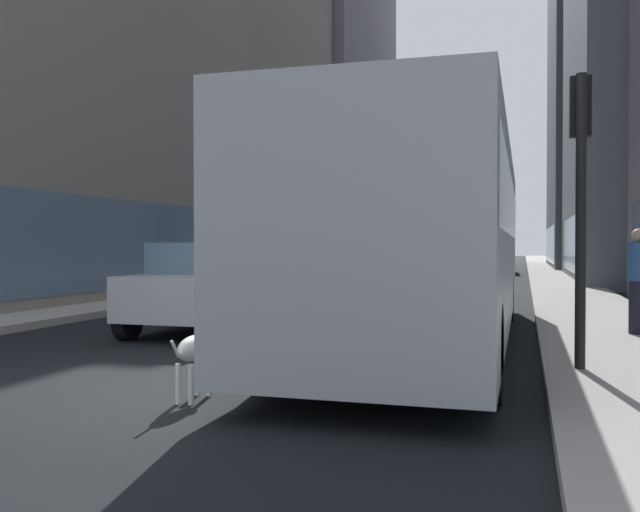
{
  "coord_description": "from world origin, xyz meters",
  "views": [
    {
      "loc": [
        4.27,
        -6.53,
        1.58
      ],
      "look_at": [
        1.12,
        4.11,
        1.4
      ],
      "focal_mm": 38.71,
      "sensor_mm": 36.0,
      "label": 1
    }
  ],
  "objects_px": {
    "car_white_van": "(419,259)",
    "box_truck": "(434,244)",
    "car_yellow_taxi": "(496,258)",
    "dalmatian_dog": "(197,349)",
    "pedestrian_with_handbag": "(639,280)",
    "car_silver_sedan": "(218,285)",
    "transit_bus": "(429,233)",
    "car_black_suv": "(424,255)",
    "traffic_light_near": "(580,171)"
  },
  "relations": [
    {
      "from": "car_black_suv",
      "to": "traffic_light_near",
      "type": "xyz_separation_m",
      "value": [
        7.7,
        -42.24,
        1.62
      ]
    },
    {
      "from": "transit_bus",
      "to": "traffic_light_near",
      "type": "bearing_deg",
      "value": -51.32
    },
    {
      "from": "car_black_suv",
      "to": "traffic_light_near",
      "type": "bearing_deg",
      "value": -79.67
    },
    {
      "from": "car_silver_sedan",
      "to": "car_white_van",
      "type": "bearing_deg",
      "value": 90.0
    },
    {
      "from": "transit_bus",
      "to": "car_yellow_taxi",
      "type": "relative_size",
      "value": 2.5
    },
    {
      "from": "transit_bus",
      "to": "car_black_suv",
      "type": "height_order",
      "value": "transit_bus"
    },
    {
      "from": "car_silver_sedan",
      "to": "car_yellow_taxi",
      "type": "relative_size",
      "value": 0.97
    },
    {
      "from": "car_black_suv",
      "to": "box_truck",
      "type": "bearing_deg",
      "value": -76.47
    },
    {
      "from": "car_black_suv",
      "to": "transit_bus",
      "type": "bearing_deg",
      "value": -81.95
    },
    {
      "from": "transit_bus",
      "to": "box_truck",
      "type": "bearing_deg",
      "value": 96.92
    },
    {
      "from": "traffic_light_near",
      "to": "car_silver_sedan",
      "type": "bearing_deg",
      "value": 152.24
    },
    {
      "from": "car_silver_sedan",
      "to": "traffic_light_near",
      "type": "distance_m",
      "value": 7.08
    },
    {
      "from": "box_truck",
      "to": "dalmatian_dog",
      "type": "xyz_separation_m",
      "value": [
        2.26,
        -37.74,
        -1.15
      ]
    },
    {
      "from": "car_yellow_taxi",
      "to": "car_white_van",
      "type": "bearing_deg",
      "value": -152.61
    },
    {
      "from": "dalmatian_dog",
      "to": "car_white_van",
      "type": "bearing_deg",
      "value": 94.17
    },
    {
      "from": "transit_bus",
      "to": "car_yellow_taxi",
      "type": "xyz_separation_m",
      "value": [
        0.0,
        28.35,
        -0.95
      ]
    },
    {
      "from": "car_black_suv",
      "to": "dalmatian_dog",
      "type": "xyz_separation_m",
      "value": [
        3.86,
        -44.39,
        -0.31
      ]
    },
    {
      "from": "box_truck",
      "to": "dalmatian_dog",
      "type": "height_order",
      "value": "box_truck"
    },
    {
      "from": "car_silver_sedan",
      "to": "box_truck",
      "type": "distance_m",
      "value": 32.39
    },
    {
      "from": "car_white_van",
      "to": "car_black_suv",
      "type": "height_order",
      "value": "same"
    },
    {
      "from": "car_yellow_taxi",
      "to": "box_truck",
      "type": "height_order",
      "value": "box_truck"
    },
    {
      "from": "box_truck",
      "to": "pedestrian_with_handbag",
      "type": "xyz_separation_m",
      "value": [
        7.24,
        -32.13,
        -0.65
      ]
    },
    {
      "from": "car_yellow_taxi",
      "to": "car_white_van",
      "type": "xyz_separation_m",
      "value": [
        -4.0,
        -2.07,
        -0.0
      ]
    },
    {
      "from": "car_silver_sedan",
      "to": "car_black_suv",
      "type": "xyz_separation_m",
      "value": [
        -1.6,
        39.03,
        -0.0
      ]
    },
    {
      "from": "car_silver_sedan",
      "to": "car_black_suv",
      "type": "distance_m",
      "value": 39.06
    },
    {
      "from": "car_black_suv",
      "to": "dalmatian_dog",
      "type": "relative_size",
      "value": 4.37
    },
    {
      "from": "car_black_suv",
      "to": "box_truck",
      "type": "xyz_separation_m",
      "value": [
        1.6,
        -6.65,
        0.85
      ]
    },
    {
      "from": "transit_bus",
      "to": "car_black_suv",
      "type": "relative_size",
      "value": 2.74
    },
    {
      "from": "transit_bus",
      "to": "dalmatian_dog",
      "type": "bearing_deg",
      "value": -110.01
    },
    {
      "from": "transit_bus",
      "to": "pedestrian_with_handbag",
      "type": "relative_size",
      "value": 6.82
    },
    {
      "from": "dalmatian_dog",
      "to": "car_yellow_taxi",
      "type": "bearing_deg",
      "value": 87.0
    },
    {
      "from": "dalmatian_dog",
      "to": "car_silver_sedan",
      "type": "bearing_deg",
      "value": 112.87
    },
    {
      "from": "pedestrian_with_handbag",
      "to": "car_silver_sedan",
      "type": "bearing_deg",
      "value": -177.96
    },
    {
      "from": "dalmatian_dog",
      "to": "pedestrian_with_handbag",
      "type": "xyz_separation_m",
      "value": [
        4.98,
        5.62,
        0.5
      ]
    },
    {
      "from": "car_yellow_taxi",
      "to": "pedestrian_with_handbag",
      "type": "relative_size",
      "value": 2.73
    },
    {
      "from": "box_truck",
      "to": "traffic_light_near",
      "type": "distance_m",
      "value": 36.12
    },
    {
      "from": "transit_bus",
      "to": "traffic_light_near",
      "type": "relative_size",
      "value": 3.39
    },
    {
      "from": "car_yellow_taxi",
      "to": "traffic_light_near",
      "type": "relative_size",
      "value": 1.36
    },
    {
      "from": "car_silver_sedan",
      "to": "transit_bus",
      "type": "bearing_deg",
      "value": -8.34
    },
    {
      "from": "transit_bus",
      "to": "dalmatian_dog",
      "type": "xyz_separation_m",
      "value": [
        -1.74,
        -4.77,
        -1.26
      ]
    },
    {
      "from": "pedestrian_with_handbag",
      "to": "transit_bus",
      "type": "bearing_deg",
      "value": -165.4
    },
    {
      "from": "pedestrian_with_handbag",
      "to": "dalmatian_dog",
      "type": "bearing_deg",
      "value": -131.55
    },
    {
      "from": "car_white_van",
      "to": "transit_bus",
      "type": "bearing_deg",
      "value": -81.34
    },
    {
      "from": "car_white_van",
      "to": "box_truck",
      "type": "distance_m",
      "value": 6.75
    },
    {
      "from": "car_silver_sedan",
      "to": "dalmatian_dog",
      "type": "height_order",
      "value": "car_silver_sedan"
    },
    {
      "from": "car_yellow_taxi",
      "to": "car_black_suv",
      "type": "distance_m",
      "value": 12.59
    },
    {
      "from": "box_truck",
      "to": "car_silver_sedan",
      "type": "bearing_deg",
      "value": -90.0
    },
    {
      "from": "box_truck",
      "to": "car_white_van",
      "type": "bearing_deg",
      "value": -90.0
    },
    {
      "from": "car_yellow_taxi",
      "to": "box_truck",
      "type": "bearing_deg",
      "value": 130.86
    },
    {
      "from": "car_white_van",
      "to": "traffic_light_near",
      "type": "relative_size",
      "value": 1.18
    }
  ]
}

